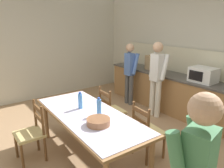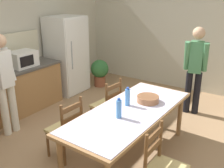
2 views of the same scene
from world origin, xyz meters
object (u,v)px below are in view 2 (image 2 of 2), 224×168
(refrigerator, at_px, (67,55))
(person_by_table, at_px, (195,67))
(dining_table, at_px, (130,115))
(microwave, at_px, (22,59))
(chair_side_near_left, at_px, (163,168))
(chair_side_far_right, at_px, (108,105))
(bottle_off_centre, at_px, (127,97))
(potted_plant, at_px, (100,71))
(serving_bowl, at_px, (148,99))
(person_at_counter, at_px, (4,80))
(bottle_near_centre, at_px, (119,109))
(chair_side_far_left, at_px, (66,129))

(refrigerator, bearing_deg, person_by_table, -81.28)
(dining_table, height_order, person_by_table, person_by_table)
(microwave, relative_size, chair_side_near_left, 0.55)
(person_by_table, bearing_deg, chair_side_far_right, -46.64)
(dining_table, xyz_separation_m, person_by_table, (1.94, -0.28, 0.26))
(bottle_off_centre, bearing_deg, potted_plant, 43.94)
(serving_bowl, height_order, chair_side_far_right, chair_side_far_right)
(dining_table, bearing_deg, microwave, 83.42)
(serving_bowl, height_order, person_at_counter, person_at_counter)
(bottle_near_centre, bearing_deg, serving_bowl, -7.82)
(bottle_near_centre, bearing_deg, microwave, 77.39)
(person_by_table, xyz_separation_m, potted_plant, (0.24, 2.38, -0.55))
(bottle_off_centre, relative_size, person_by_table, 0.16)
(chair_side_far_left, bearing_deg, chair_side_near_left, 92.10)
(bottle_off_centre, height_order, potted_plant, bottle_off_centre)
(potted_plant, bearing_deg, bottle_off_centre, -136.06)
(chair_side_near_left, distance_m, person_at_counter, 2.79)
(microwave, bearing_deg, serving_bowl, -88.10)
(bottle_near_centre, xyz_separation_m, serving_bowl, (0.65, -0.09, -0.07))
(person_by_table, relative_size, potted_plant, 2.50)
(bottle_off_centre, relative_size, chair_side_far_right, 0.30)
(microwave, bearing_deg, person_by_table, -59.84)
(person_at_counter, distance_m, person_by_table, 3.35)
(chair_side_far_right, bearing_deg, microwave, -77.12)
(refrigerator, distance_m, serving_bowl, 2.84)
(refrigerator, xyz_separation_m, dining_table, (-1.50, -2.52, -0.19))
(refrigerator, relative_size, person_by_table, 1.04)
(bottle_off_centre, bearing_deg, dining_table, -136.22)
(chair_side_near_left, bearing_deg, bottle_near_centre, 72.51)
(person_by_table, bearing_deg, refrigerator, -92.62)
(dining_table, xyz_separation_m, potted_plant, (2.17, 2.09, -0.29))
(refrigerator, height_order, chair_side_far_left, refrigerator)
(chair_side_far_left, relative_size, potted_plant, 1.36)
(dining_table, bearing_deg, chair_side_far_right, 54.59)
(dining_table, distance_m, chair_side_near_left, 0.92)
(serving_bowl, xyz_separation_m, chair_side_far_right, (0.13, 0.80, -0.36))
(potted_plant, bearing_deg, chair_side_far_right, -140.45)
(bottle_near_centre, height_order, person_at_counter, person_at_counter)
(refrigerator, height_order, bottle_off_centre, refrigerator)
(chair_side_near_left, bearing_deg, potted_plant, 47.27)
(microwave, distance_m, bottle_near_centre, 2.60)
(potted_plant, bearing_deg, person_at_counter, -178.47)
(serving_bowl, bearing_deg, microwave, 91.90)
(chair_side_far_left, bearing_deg, bottle_off_centre, 135.87)
(bottle_near_centre, relative_size, person_by_table, 0.16)
(refrigerator, xyz_separation_m, person_by_table, (0.43, -2.81, 0.07))
(bottle_near_centre, bearing_deg, dining_table, -1.96)
(refrigerator, relative_size, dining_table, 0.79)
(chair_side_far_right, bearing_deg, refrigerator, -112.87)
(serving_bowl, height_order, chair_side_near_left, chair_side_near_left)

